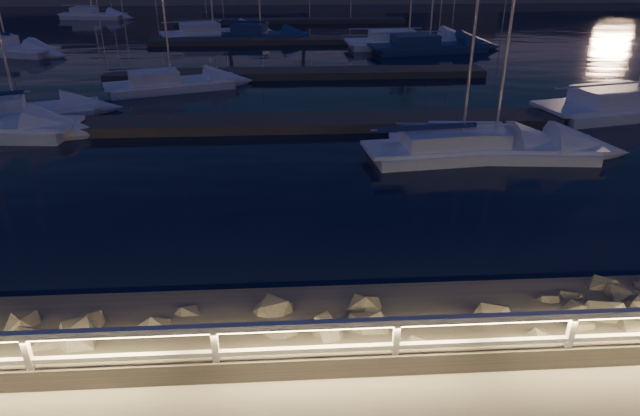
# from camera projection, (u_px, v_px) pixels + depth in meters

# --- Properties ---
(ground) EXTENTS (400.00, 400.00, 0.00)m
(ground) POSITION_uv_depth(u_px,v_px,m) (336.00, 372.00, 9.72)
(ground) COLOR gray
(ground) RESTS_ON ground
(harbor_water) EXTENTS (400.00, 440.00, 0.60)m
(harbor_water) POSITION_uv_depth(u_px,v_px,m) (295.00, 65.00, 38.32)
(harbor_water) COLOR black
(harbor_water) RESTS_ON ground
(guard_rail) EXTENTS (44.11, 0.12, 1.06)m
(guard_rail) POSITION_uv_depth(u_px,v_px,m) (332.00, 335.00, 9.39)
(guard_rail) COLOR silver
(guard_rail) RESTS_ON ground
(floating_docks) EXTENTS (22.00, 36.00, 0.40)m
(floating_docks) POSITION_uv_depth(u_px,v_px,m) (295.00, 53.00, 39.24)
(floating_docks) COLOR #514B43
(floating_docks) RESTS_ON ground
(sailboat_b) EXTENTS (7.10, 4.00, 11.69)m
(sailboat_b) POSITION_uv_depth(u_px,v_px,m) (12.00, 112.00, 25.18)
(sailboat_b) COLOR white
(sailboat_b) RESTS_ON ground
(sailboat_c) EXTENTS (7.39, 2.95, 12.21)m
(sailboat_c) POSITION_uv_depth(u_px,v_px,m) (456.00, 147.00, 20.93)
(sailboat_c) COLOR white
(sailboat_c) RESTS_ON ground
(sailboat_d) EXTENTS (7.82, 3.02, 12.90)m
(sailboat_d) POSITION_uv_depth(u_px,v_px,m) (488.00, 145.00, 21.12)
(sailboat_d) COLOR white
(sailboat_d) RESTS_ON ground
(sailboat_f) EXTENTS (7.11, 4.10, 11.71)m
(sailboat_f) POSITION_uv_depth(u_px,v_px,m) (168.00, 83.00, 30.22)
(sailboat_f) COLOR white
(sailboat_f) RESTS_ON ground
(sailboat_g) EXTENTS (8.89, 3.97, 14.60)m
(sailboat_g) POSITION_uv_depth(u_px,v_px,m) (426.00, 46.00, 40.69)
(sailboat_g) COLOR navy
(sailboat_g) RESTS_ON ground
(sailboat_h) EXTENTS (9.86, 4.75, 16.08)m
(sailboat_h) POSITION_uv_depth(u_px,v_px,m) (630.00, 104.00, 26.19)
(sailboat_h) COLOR white
(sailboat_h) RESTS_ON ground
(sailboat_i) EXTENTS (7.64, 4.41, 12.65)m
(sailboat_i) POSITION_uv_depth(u_px,v_px,m) (5.00, 48.00, 39.77)
(sailboat_i) COLOR white
(sailboat_i) RESTS_ON ground
(sailboat_k) EXTENTS (8.74, 4.84, 14.32)m
(sailboat_k) POSITION_uv_depth(u_px,v_px,m) (211.00, 32.00, 46.50)
(sailboat_k) COLOR white
(sailboat_k) RESTS_ON ground
(sailboat_l) EXTENTS (9.50, 3.35, 15.80)m
(sailboat_l) POSITION_uv_depth(u_px,v_px,m) (405.00, 42.00, 42.22)
(sailboat_l) COLOR white
(sailboat_l) RESTS_ON ground
(sailboat_m) EXTENTS (6.89, 3.13, 11.41)m
(sailboat_m) POSITION_uv_depth(u_px,v_px,m) (91.00, 15.00, 57.80)
(sailboat_m) COLOR white
(sailboat_m) RESTS_ON ground
(sailboat_n) EXTENTS (7.64, 4.14, 12.56)m
(sailboat_n) POSITION_uv_depth(u_px,v_px,m) (258.00, 34.00, 46.04)
(sailboat_n) COLOR navy
(sailboat_n) RESTS_ON ground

